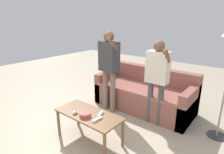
# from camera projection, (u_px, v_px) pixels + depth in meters

# --- Properties ---
(ground_plane) EXTENTS (12.00, 12.00, 0.00)m
(ground_plane) POSITION_uv_depth(u_px,v_px,m) (95.00, 139.00, 2.88)
(ground_plane) COLOR tan
(couch) EXTENTS (1.93, 0.84, 0.80)m
(couch) POSITION_uv_depth(u_px,v_px,m) (145.00, 94.00, 3.81)
(couch) COLOR brown
(couch) RESTS_ON ground
(coffee_table) EXTENTS (1.02, 0.46, 0.45)m
(coffee_table) POSITION_uv_depth(u_px,v_px,m) (89.00, 117.00, 2.74)
(coffee_table) COLOR brown
(coffee_table) RESTS_ON ground
(snack_bowl) EXTENTS (0.16, 0.16, 0.06)m
(snack_bowl) POSITION_uv_depth(u_px,v_px,m) (85.00, 115.00, 2.63)
(snack_bowl) COLOR #B24C47
(snack_bowl) RESTS_ON coffee_table
(game_remote_nunchuk) EXTENTS (0.06, 0.09, 0.05)m
(game_remote_nunchuk) POSITION_uv_depth(u_px,v_px,m) (75.00, 112.00, 2.71)
(game_remote_nunchuk) COLOR white
(game_remote_nunchuk) RESTS_ON coffee_table
(player_left) EXTENTS (0.45, 0.37, 1.55)m
(player_left) POSITION_uv_depth(u_px,v_px,m) (109.00, 63.00, 3.50)
(player_left) COLOR #756656
(player_left) RESTS_ON ground
(player_right) EXTENTS (0.43, 0.33, 1.44)m
(player_right) POSITION_uv_depth(u_px,v_px,m) (157.00, 74.00, 3.05)
(player_right) COLOR #47474C
(player_right) RESTS_ON ground
(game_remote_wand_near) EXTENTS (0.05, 0.16, 0.03)m
(game_remote_wand_near) POSITION_uv_depth(u_px,v_px,m) (97.00, 119.00, 2.54)
(game_remote_wand_near) COLOR white
(game_remote_wand_near) RESTS_ON coffee_table
(game_remote_wand_far) EXTENTS (0.09, 0.15, 0.03)m
(game_remote_wand_far) POSITION_uv_depth(u_px,v_px,m) (101.00, 114.00, 2.68)
(game_remote_wand_far) COLOR white
(game_remote_wand_far) RESTS_ON coffee_table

